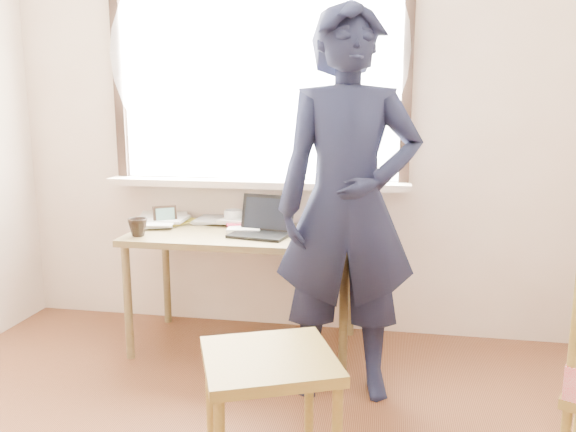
% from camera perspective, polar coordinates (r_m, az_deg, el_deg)
% --- Properties ---
extents(room_shell, '(3.52, 4.02, 2.61)m').
position_cam_1_polar(room_shell, '(1.72, -11.44, 19.22)').
color(room_shell, beige).
rests_on(room_shell, ground).
extents(desk, '(1.28, 0.64, 0.69)m').
position_cam_1_polar(desk, '(3.21, -4.48, -2.90)').
color(desk, brown).
rests_on(desk, ground).
extents(laptop, '(0.35, 0.31, 0.21)m').
position_cam_1_polar(laptop, '(3.12, -2.54, -0.98)').
color(laptop, black).
rests_on(laptop, desk).
extents(mug_white, '(0.16, 0.16, 0.09)m').
position_cam_1_polar(mug_white, '(3.40, -5.56, -0.13)').
color(mug_white, white).
rests_on(mug_white, desk).
extents(mug_dark, '(0.13, 0.13, 0.10)m').
position_cam_1_polar(mug_dark, '(3.19, -15.01, -1.12)').
color(mug_dark, black).
rests_on(mug_dark, desk).
extents(mouse, '(0.09, 0.06, 0.03)m').
position_cam_1_polar(mouse, '(3.01, 3.96, -2.13)').
color(mouse, black).
rests_on(mouse, desk).
extents(desk_clutter, '(0.65, 0.55, 0.05)m').
position_cam_1_polar(desk_clutter, '(3.46, -10.52, -0.45)').
color(desk_clutter, white).
rests_on(desk_clutter, desk).
extents(book_a, '(0.20, 0.27, 0.03)m').
position_cam_1_polar(book_a, '(3.54, -9.19, -0.32)').
color(book_a, white).
rests_on(book_a, desk).
extents(book_b, '(0.29, 0.30, 0.02)m').
position_cam_1_polar(book_b, '(3.32, 4.37, -1.03)').
color(book_b, white).
rests_on(book_b, desk).
extents(picture_frame, '(0.12, 0.09, 0.11)m').
position_cam_1_polar(picture_frame, '(3.44, -12.38, -0.05)').
color(picture_frame, black).
rests_on(picture_frame, desk).
extents(work_chair, '(0.61, 0.60, 0.49)m').
position_cam_1_polar(work_chair, '(2.16, -1.92, -15.76)').
color(work_chair, olive).
rests_on(work_chair, ground).
extents(person, '(0.73, 0.53, 1.85)m').
position_cam_1_polar(person, '(2.65, 6.10, 0.95)').
color(person, black).
rests_on(person, ground).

